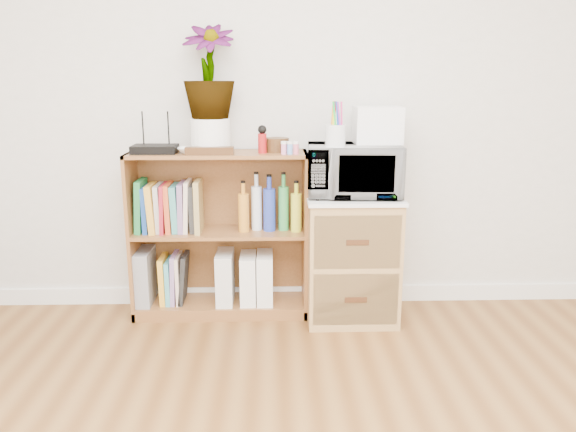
{
  "coord_description": "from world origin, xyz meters",
  "views": [
    {
      "loc": [
        -0.04,
        -1.02,
        1.35
      ],
      "look_at": [
        0.04,
        1.95,
        0.62
      ],
      "focal_mm": 35.0,
      "sensor_mm": 36.0,
      "label": 1
    }
  ],
  "objects": [
    {
      "name": "small_appliance",
      "position": [
        0.53,
        2.08,
        1.1
      ],
      "size": [
        0.25,
        0.21,
        0.2
      ],
      "primitive_type": "cube",
      "color": "white",
      "rests_on": "microwave"
    },
    {
      "name": "magazine_holder_right",
      "position": [
        -0.09,
        2.09,
        0.21
      ],
      "size": [
        0.09,
        0.23,
        0.29
      ],
      "primitive_type": "cube",
      "color": "white",
      "rests_on": "bookshelf"
    },
    {
      "name": "router",
      "position": [
        -0.69,
        2.08,
        0.97
      ],
      "size": [
        0.24,
        0.17,
        0.04
      ],
      "primitive_type": "cube",
      "color": "black",
      "rests_on": "bookshelf"
    },
    {
      "name": "trinket_box",
      "position": [
        -0.38,
        2.0,
        0.97
      ],
      "size": [
        0.26,
        0.06,
        0.04
      ],
      "primitive_type": "cube",
      "color": "#36210E",
      "rests_on": "bookshelf"
    },
    {
      "name": "wicker_unit",
      "position": [
        0.4,
        2.02,
        0.35
      ],
      "size": [
        0.5,
        0.45,
        0.7
      ],
      "primitive_type": "cube",
      "color": "#9E7542",
      "rests_on": "ground"
    },
    {
      "name": "cookbooks",
      "position": [
        -0.63,
        2.1,
        0.64
      ],
      "size": [
        0.37,
        0.2,
        0.3
      ],
      "color": "#207A3A",
      "rests_on": "bookshelf"
    },
    {
      "name": "liquor_bottles",
      "position": [
        -0.02,
        2.1,
        0.65
      ],
      "size": [
        0.44,
        0.07,
        0.32
      ],
      "color": "orange",
      "rests_on": "bookshelf"
    },
    {
      "name": "white_bowl",
      "position": [
        -0.5,
        2.07,
        0.97
      ],
      "size": [
        0.13,
        0.13,
        0.03
      ],
      "primitive_type": "imported",
      "color": "white",
      "rests_on": "bookshelf"
    },
    {
      "name": "lower_books",
      "position": [
        -0.63,
        2.1,
        0.21
      ],
      "size": [
        0.16,
        0.19,
        0.29
      ],
      "color": "gold",
      "rests_on": "bookshelf"
    },
    {
      "name": "file_box",
      "position": [
        -0.8,
        2.1,
        0.23
      ],
      "size": [
        0.09,
        0.25,
        0.31
      ],
      "primitive_type": "cube",
      "color": "gray",
      "rests_on": "bookshelf"
    },
    {
      "name": "wooden_bowl",
      "position": [
        -0.02,
        2.11,
        0.99
      ],
      "size": [
        0.13,
        0.13,
        0.08
      ],
      "primitive_type": "cylinder",
      "color": "#3B2110",
      "rests_on": "bookshelf"
    },
    {
      "name": "paint_jars",
      "position": [
        0.05,
        2.01,
        0.98
      ],
      "size": [
        0.11,
        0.04,
        0.06
      ],
      "primitive_type": "cube",
      "color": "pink",
      "rests_on": "bookshelf"
    },
    {
      "name": "magazine_holder_mid",
      "position": [
        -0.19,
        2.09,
        0.21
      ],
      "size": [
        0.09,
        0.23,
        0.28
      ],
      "primitive_type": "cube",
      "color": "white",
      "rests_on": "bookshelf"
    },
    {
      "name": "skirting_board",
      "position": [
        0.0,
        2.24,
        0.05
      ],
      "size": [
        4.0,
        0.02,
        0.1
      ],
      "primitive_type": "cube",
      "color": "white",
      "rests_on": "ground"
    },
    {
      "name": "microwave",
      "position": [
        0.4,
        2.02,
        0.86
      ],
      "size": [
        0.52,
        0.37,
        0.28
      ],
      "primitive_type": "imported",
      "rotation": [
        0.0,
        0.0,
        -0.05
      ],
      "color": "white",
      "rests_on": "wicker_unit"
    },
    {
      "name": "plant_pot",
      "position": [
        -0.39,
        2.12,
        1.04
      ],
      "size": [
        0.22,
        0.22,
        0.18
      ],
      "primitive_type": "cylinder",
      "color": "white",
      "rests_on": "bookshelf"
    },
    {
      "name": "kokeshi_doll",
      "position": [
        -0.1,
        2.06,
        1.0
      ],
      "size": [
        0.05,
        0.05,
        0.11
      ],
      "primitive_type": "cylinder",
      "color": "#A11315",
      "rests_on": "bookshelf"
    },
    {
      "name": "bookshelf",
      "position": [
        -0.35,
        2.1,
        0.47
      ],
      "size": [
        1.0,
        0.3,
        0.95
      ],
      "primitive_type": "cube",
      "color": "brown",
      "rests_on": "ground"
    },
    {
      "name": "magazine_holder_left",
      "position": [
        -0.33,
        2.09,
        0.22
      ],
      "size": [
        0.1,
        0.24,
        0.3
      ],
      "primitive_type": "cube",
      "color": "silver",
      "rests_on": "bookshelf"
    },
    {
      "name": "potted_plant",
      "position": [
        -0.39,
        2.12,
        1.39
      ],
      "size": [
        0.28,
        0.28,
        0.5
      ],
      "primitive_type": "imported",
      "color": "#2E7335",
      "rests_on": "plant_pot"
    },
    {
      "name": "pen_cup",
      "position": [
        0.29,
        1.93,
        1.06
      ],
      "size": [
        0.1,
        0.1,
        0.12
      ],
      "primitive_type": "cylinder",
      "color": "silver",
      "rests_on": "microwave"
    }
  ]
}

